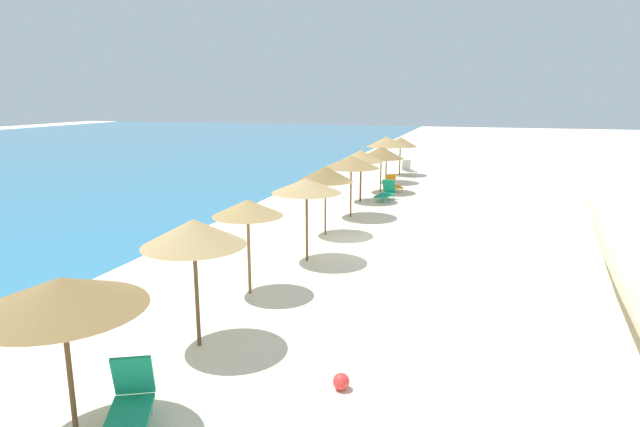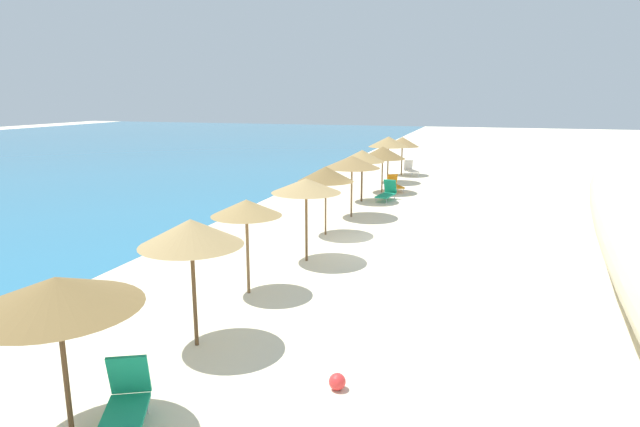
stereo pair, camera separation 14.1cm
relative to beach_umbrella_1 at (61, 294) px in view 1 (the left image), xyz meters
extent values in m
plane|color=beige|center=(12.89, -2.68, -2.48)|extent=(160.00, 160.00, 0.00)
cylinder|color=brown|center=(0.00, 0.00, -1.29)|extent=(0.09, 0.09, 2.38)
cone|color=olive|center=(0.00, 0.00, 0.01)|extent=(2.62, 2.62, 0.51)
cylinder|color=brown|center=(3.51, -0.28, -1.24)|extent=(0.09, 0.09, 2.47)
cone|color=tan|center=(3.51, -0.28, 0.13)|extent=(2.25, 2.25, 0.58)
cylinder|color=brown|center=(6.82, -0.01, -1.28)|extent=(0.09, 0.09, 2.39)
cone|color=#9E7F4C|center=(6.82, -0.01, -0.01)|extent=(1.96, 1.96, 0.45)
cylinder|color=brown|center=(10.17, -0.59, -1.23)|extent=(0.09, 0.09, 2.49)
cone|color=tan|center=(10.17, -0.59, 0.10)|extent=(2.31, 2.31, 0.47)
cylinder|color=brown|center=(13.69, -0.20, -1.32)|extent=(0.07, 0.07, 2.32)
cone|color=olive|center=(13.69, -0.20, -0.02)|extent=(2.21, 2.21, 0.59)
cylinder|color=brown|center=(17.14, -0.39, -1.27)|extent=(0.09, 0.09, 2.41)
cone|color=olive|center=(17.14, -0.39, 0.06)|extent=(2.55, 2.55, 0.55)
cylinder|color=brown|center=(20.86, 0.00, -1.35)|extent=(0.10, 0.10, 2.26)
cone|color=#9E7F4C|center=(20.86, 0.00, -0.07)|extent=(2.33, 2.33, 0.60)
cylinder|color=brown|center=(23.87, -0.49, -1.43)|extent=(0.08, 0.08, 2.10)
cone|color=olive|center=(23.87, -0.49, -0.18)|extent=(2.57, 2.57, 0.68)
cylinder|color=brown|center=(27.55, -0.14, -1.26)|extent=(0.08, 0.08, 2.43)
cone|color=#9E7F4C|center=(27.55, -0.14, 0.13)|extent=(2.52, 2.52, 0.65)
cylinder|color=brown|center=(31.10, -0.48, -1.41)|extent=(0.09, 0.09, 2.14)
cone|color=olive|center=(31.10, -0.48, -0.15)|extent=(2.35, 2.35, 0.67)
cube|color=orange|center=(24.42, -1.21, -2.19)|extent=(1.41, 1.20, 0.07)
cube|color=orange|center=(24.93, -0.90, -1.86)|extent=(0.53, 0.66, 0.65)
cylinder|color=silver|center=(23.82, -1.27, -2.35)|extent=(0.04, 0.04, 0.25)
cylinder|color=silver|center=(24.10, -1.72, -2.35)|extent=(0.04, 0.04, 0.25)
cylinder|color=silver|center=(24.74, -0.70, -2.35)|extent=(0.04, 0.04, 0.25)
cylinder|color=silver|center=(25.02, -1.15, -2.35)|extent=(0.04, 0.04, 0.25)
cube|color=white|center=(30.97, -1.21, -2.14)|extent=(1.53, 1.23, 0.07)
cube|color=white|center=(31.55, -0.88, -1.80)|extent=(0.44, 0.61, 0.69)
cylinder|color=silver|center=(30.32, -1.28, -2.33)|extent=(0.04, 0.04, 0.30)
cylinder|color=silver|center=(30.57, -1.73, -2.33)|extent=(0.04, 0.04, 0.30)
cylinder|color=silver|center=(31.36, -0.69, -2.33)|extent=(0.04, 0.04, 0.30)
cylinder|color=silver|center=(31.62, -1.14, -2.33)|extent=(0.04, 0.04, 0.30)
cube|color=#199972|center=(21.38, -1.18, -2.18)|extent=(1.63, 0.89, 0.07)
cube|color=#199972|center=(22.10, -1.29, -1.79)|extent=(0.41, 0.71, 0.74)
cylinder|color=silver|center=(20.78, -0.80, -2.35)|extent=(0.04, 0.04, 0.26)
cylinder|color=silver|center=(20.69, -1.36, -2.35)|extent=(0.04, 0.04, 0.26)
cylinder|color=silver|center=(22.07, -0.99, -2.35)|extent=(0.04, 0.04, 0.26)
cylinder|color=silver|center=(21.99, -1.56, -2.35)|extent=(0.04, 0.04, 0.26)
cube|color=#199972|center=(0.17, -0.86, -2.17)|extent=(1.72, 1.31, 0.07)
cube|color=#199972|center=(0.85, -0.53, -1.75)|extent=(0.57, 0.74, 0.81)
cylinder|color=silver|center=(0.65, -0.31, -2.34)|extent=(0.04, 0.04, 0.27)
cylinder|color=silver|center=(0.90, -0.83, -2.34)|extent=(0.04, 0.04, 0.27)
sphere|color=red|center=(2.66, -3.78, -2.32)|extent=(0.33, 0.33, 0.33)
camera|label=1|loc=(-6.27, -6.11, 2.98)|focal=30.07mm
camera|label=2|loc=(-6.23, -6.24, 2.98)|focal=30.07mm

